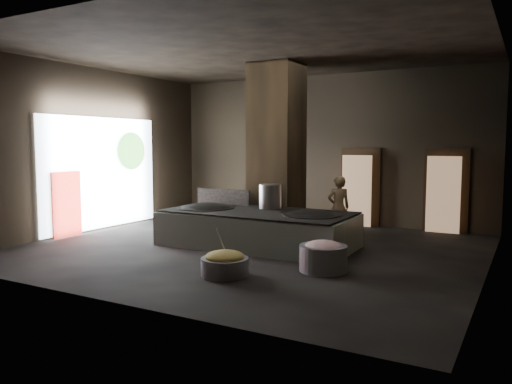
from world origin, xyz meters
The scene contains 28 objects.
floor centered at (0.00, 0.00, -0.05)m, with size 10.00×9.00×0.10m, color black.
ceiling centered at (0.00, 0.00, 4.55)m, with size 10.00×9.00×0.10m, color black.
back_wall centered at (0.00, 4.55, 2.25)m, with size 10.00×0.10×4.50m, color black.
front_wall centered at (0.00, -4.55, 2.25)m, with size 10.00×0.10×4.50m, color black.
left_wall centered at (-5.05, 0.00, 2.25)m, with size 0.10×9.00×4.50m, color black.
right_wall centered at (5.05, 0.00, 2.25)m, with size 0.10×9.00×4.50m, color black.
pillar centered at (-0.30, 1.90, 2.25)m, with size 1.20×1.20×4.50m, color black.
hearth_platform centered at (0.01, 0.29, 0.39)m, with size 4.50×2.15×0.78m, color silver.
platform_cap centered at (0.01, 0.29, 0.82)m, with size 4.41×2.11×0.03m, color black.
wok_left centered at (-1.44, 0.24, 0.75)m, with size 1.42×1.42×0.39m, color black.
wok_left_rim centered at (-1.44, 0.24, 0.82)m, with size 1.45×1.45×0.05m, color black.
wok_right centered at (1.36, 0.34, 0.75)m, with size 1.32×1.32×0.37m, color black.
wok_right_rim centered at (1.36, 0.34, 0.82)m, with size 1.35×1.35×0.05m, color black.
stock_pot centered at (0.06, 0.84, 1.13)m, with size 0.55×0.55×0.59m, color #929599.
splash_guard centered at (-1.44, 1.04, 1.03)m, with size 1.57×0.06×0.39m, color black.
cook centered at (1.38, 2.07, 0.80)m, with size 0.59×0.38×1.60m, color olive.
veg_basin centered at (0.78, -2.33, 0.16)m, with size 0.88×0.88×0.32m, color slate.
veg_fill centered at (0.78, -2.33, 0.35)m, with size 0.72×0.72×0.22m, color #869D4C.
ladle centered at (0.63, -2.18, 0.55)m, with size 0.03×0.03×0.70m, color #929599.
meat_basin centered at (2.25, -1.17, 0.25)m, with size 0.91×0.91×0.50m, color slate.
meat_fill centered at (2.25, -1.17, 0.45)m, with size 0.75×0.75×0.29m, color #D98285.
doorway_near centered at (1.20, 4.45, 1.10)m, with size 1.18×0.08×2.38m, color black.
doorway_near_glow centered at (1.18, 4.16, 1.05)m, with size 0.87×0.04×2.07m, color #8C6647.
doorway_far centered at (3.60, 4.45, 1.10)m, with size 1.18×0.08×2.38m, color black.
doorway_far_glow centered at (3.57, 4.20, 1.05)m, with size 0.87×0.04×2.07m, color #8C6647.
left_opening centered at (-4.95, 0.20, 1.60)m, with size 0.04×4.20×3.10m, color white.
pavilion_sliver centered at (-4.88, -1.10, 0.85)m, with size 0.05×0.90×1.70m, color maroon.
tree_silhouette centered at (-4.85, 1.30, 2.20)m, with size 0.28×1.10×1.10m, color #194714.
Camera 1 is at (5.66, -9.91, 2.41)m, focal length 35.00 mm.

